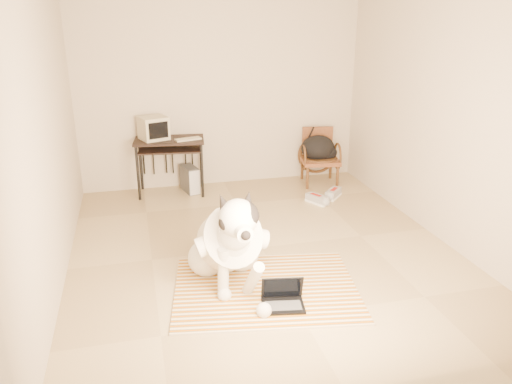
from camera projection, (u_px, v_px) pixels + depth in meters
name	position (u px, v px, depth m)	size (l,w,h in m)	color
floor	(262.00, 247.00, 5.42)	(4.50, 4.50, 0.00)	tan
wall_back	(221.00, 91.00, 7.00)	(4.50, 4.50, 0.00)	#BEAF9C
wall_front	(361.00, 207.00, 2.90)	(4.50, 4.50, 0.00)	#BEAF9C
wall_left	(48.00, 137.00, 4.49)	(4.50, 4.50, 0.00)	#BEAF9C
wall_right	(440.00, 115.00, 5.41)	(4.50, 4.50, 0.00)	#BEAF9C
rug	(266.00, 289.00, 4.60)	(1.85, 1.53, 0.02)	#B05908
dog	(229.00, 243.00, 4.58)	(0.70, 1.45, 1.05)	silver
laptop	(283.00, 298.00, 4.31)	(0.40, 0.32, 0.25)	black
computer_desk	(170.00, 147.00, 6.78)	(0.99, 0.62, 0.78)	black
crt_monitor	(154.00, 128.00, 6.70)	(0.43, 0.42, 0.31)	#B0A78A
desk_keyboard	(188.00, 139.00, 6.70)	(0.35, 0.13, 0.02)	#B0A78A
pc_tower	(190.00, 179.00, 7.02)	(0.25, 0.42, 0.37)	#49494B
rattan_chair	(319.00, 156.00, 7.31)	(0.60, 0.59, 0.80)	brown
backpack	(319.00, 149.00, 7.21)	(0.53, 0.41, 0.36)	black
sneaker_left	(317.00, 199.00, 6.64)	(0.27, 0.35, 0.11)	white
sneaker_right	(333.00, 194.00, 6.83)	(0.32, 0.33, 0.12)	white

